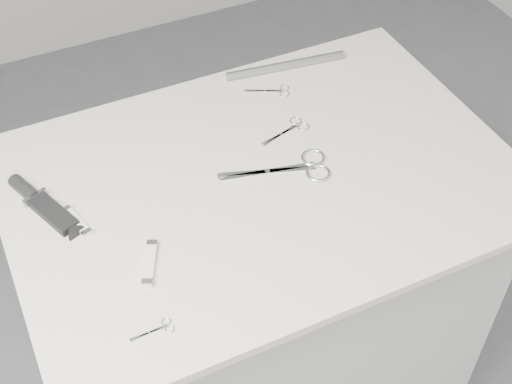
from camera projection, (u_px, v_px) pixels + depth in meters
name	position (u px, v px, depth m)	size (l,w,h in m)	color
plinth	(261.00, 312.00, 1.75)	(0.90, 0.60, 0.90)	#B9B9B6
display_board	(262.00, 179.00, 1.42)	(1.00, 0.70, 0.02)	beige
large_shears	(298.00, 167.00, 1.42)	(0.22, 0.11, 0.01)	silver
embroidery_scissors_a	(291.00, 128.00, 1.51)	(0.12, 0.06, 0.00)	silver
embroidery_scissors_b	(275.00, 91.00, 1.60)	(0.10, 0.07, 0.00)	silver
tiny_scissors	(158.00, 329.00, 1.16)	(0.07, 0.03, 0.00)	silver
sheathed_knife	(40.00, 202.00, 1.35)	(0.09, 0.18, 0.02)	black
pocket_knife_a	(150.00, 263.00, 1.25)	(0.06, 0.10, 0.01)	silver
pocket_knife_b	(76.00, 222.00, 1.32)	(0.04, 0.09, 0.01)	silver
metal_rail	(286.00, 65.00, 1.65)	(0.02, 0.02, 0.29)	#92959A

